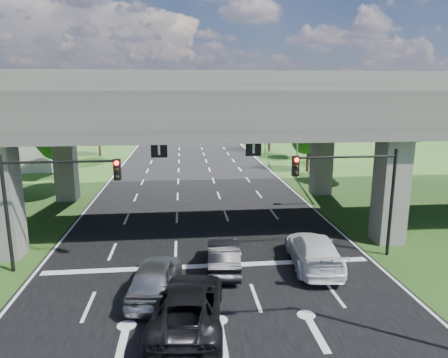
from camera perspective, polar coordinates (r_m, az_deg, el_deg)
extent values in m
plane|color=#1E4415|center=(18.28, -1.27, -16.94)|extent=(160.00, 160.00, 0.00)
cube|color=black|center=(27.42, -3.00, -6.68)|extent=(18.00, 120.00, 0.03)
cube|color=#33312E|center=(27.94, -3.41, 10.38)|extent=(80.00, 15.00, 2.00)
cube|color=#63605B|center=(20.69, -2.51, 13.88)|extent=(80.00, 0.50, 1.00)
cube|color=#63605B|center=(35.17, -4.00, 13.21)|extent=(80.00, 0.50, 1.00)
cube|color=#63605B|center=(24.57, -29.13, -2.04)|extent=(1.60, 1.60, 7.00)
cube|color=#63605B|center=(35.68, -21.74, 2.68)|extent=(1.60, 1.60, 7.00)
cube|color=#63605B|center=(25.68, 22.75, -0.87)|extent=(1.60, 1.60, 7.00)
cube|color=#63605B|center=(36.46, 13.80, 3.39)|extent=(1.60, 1.60, 7.00)
cube|color=black|center=(21.14, -9.26, 4.19)|extent=(0.85, 0.06, 0.85)
cube|color=black|center=(21.44, 4.24, 4.42)|extent=(0.85, 0.06, 0.85)
cylinder|color=black|center=(23.62, 22.81, -3.21)|extent=(0.18, 0.18, 6.00)
cylinder|color=black|center=(21.90, 17.04, 3.03)|extent=(5.50, 0.12, 0.12)
cube|color=black|center=(20.88, 10.19, 1.83)|extent=(0.35, 0.28, 1.05)
sphere|color=#FF0C05|center=(20.67, 10.35, 2.70)|extent=(0.22, 0.22, 0.22)
cylinder|color=black|center=(22.52, -28.60, -4.50)|extent=(0.18, 0.18, 6.00)
cylinder|color=black|center=(21.04, -22.41, 2.27)|extent=(5.50, 0.12, 0.12)
cube|color=black|center=(20.32, -15.00, 1.32)|extent=(0.35, 0.28, 1.05)
sphere|color=#FF0C05|center=(20.11, -15.13, 2.21)|extent=(0.22, 0.22, 0.22)
cylinder|color=gray|center=(41.78, 10.50, 6.71)|extent=(0.16, 0.16, 10.00)
cylinder|color=gray|center=(41.21, 8.70, 13.24)|extent=(3.00, 0.10, 0.10)
cube|color=gray|center=(40.86, 6.61, 13.17)|extent=(0.60, 0.25, 0.18)
cylinder|color=gray|center=(57.26, 5.97, 8.31)|extent=(0.16, 0.16, 10.00)
cylinder|color=gray|center=(56.84, 4.56, 13.05)|extent=(3.00, 0.10, 0.10)
cube|color=gray|center=(56.58, 3.03, 12.97)|extent=(0.60, 0.25, 0.18)
cylinder|color=black|center=(44.39, -22.55, 1.92)|extent=(0.36, 0.36, 3.30)
sphere|color=#1E4D14|center=(43.99, -22.87, 5.77)|extent=(4.50, 4.50, 4.50)
sphere|color=#1E4D14|center=(43.48, -22.63, 7.51)|extent=(3.60, 3.60, 3.60)
sphere|color=#1E4D14|center=(44.56, -23.00, 4.66)|extent=(3.30, 3.30, 3.30)
cylinder|color=black|center=(52.85, -23.25, 3.15)|extent=(0.36, 0.36, 2.86)
sphere|color=#1E4D14|center=(52.54, -23.49, 5.95)|extent=(3.90, 3.90, 3.90)
sphere|color=#1E4D14|center=(52.04, -23.27, 7.21)|extent=(3.12, 3.12, 3.12)
sphere|color=#1E4D14|center=(53.09, -23.60, 5.14)|extent=(2.86, 2.86, 2.86)
cylinder|color=black|center=(59.50, -17.35, 4.83)|extent=(0.36, 0.36, 3.52)
sphere|color=#1E4D14|center=(59.20, -17.55, 7.90)|extent=(4.80, 4.80, 4.80)
sphere|color=#1E4D14|center=(58.75, -17.31, 9.29)|extent=(3.84, 3.84, 3.84)
sphere|color=#1E4D14|center=(59.73, -17.70, 7.00)|extent=(3.52, 3.52, 3.52)
cylinder|color=black|center=(46.75, 11.91, 2.95)|extent=(0.36, 0.36, 3.08)
sphere|color=#1E4D14|center=(46.39, 12.06, 6.36)|extent=(4.20, 4.20, 4.20)
sphere|color=#1E4D14|center=(46.12, 12.72, 7.87)|extent=(3.36, 3.36, 3.36)
sphere|color=#1E4D14|center=(46.76, 11.51, 5.40)|extent=(3.08, 3.08, 3.08)
cylinder|color=black|center=(55.21, 12.36, 4.22)|extent=(0.36, 0.36, 2.86)
sphere|color=#1E4D14|center=(54.91, 12.48, 6.90)|extent=(3.90, 3.90, 3.90)
sphere|color=#1E4D14|center=(54.67, 13.04, 8.08)|extent=(3.12, 3.12, 3.12)
sphere|color=#1E4D14|center=(55.27, 12.02, 6.14)|extent=(2.86, 2.86, 2.86)
cylinder|color=black|center=(61.78, 6.51, 5.46)|extent=(0.36, 0.36, 3.30)
sphere|color=#1E4D14|center=(61.50, 6.58, 8.24)|extent=(4.50, 4.50, 4.50)
sphere|color=#1E4D14|center=(61.21, 7.04, 9.47)|extent=(3.60, 3.60, 3.60)
sphere|color=#1E4D14|center=(61.89, 6.20, 7.44)|extent=(3.30, 3.30, 3.30)
imported|color=#919398|center=(18.52, -9.76, -13.67)|extent=(2.56, 5.13, 1.68)
imported|color=black|center=(20.67, -0.09, -10.94)|extent=(1.88, 4.57, 1.47)
imported|color=silver|center=(21.60, 12.68, -9.93)|extent=(2.93, 5.96, 1.67)
imported|color=black|center=(16.32, -5.20, -17.47)|extent=(3.17, 6.02, 1.61)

